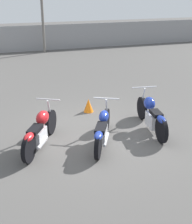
% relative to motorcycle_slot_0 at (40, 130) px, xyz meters
% --- Properties ---
extents(ground_plane, '(60.00, 60.00, 0.00)m').
position_rel_motorcycle_slot_0_xyz_m(ground_plane, '(1.54, 0.18, -0.45)').
color(ground_plane, '#514F4C').
extents(fence_back, '(40.00, 0.04, 1.57)m').
position_rel_motorcycle_slot_0_xyz_m(fence_back, '(1.54, 12.89, 0.33)').
color(fence_back, gray).
rests_on(fence_back, ground_plane).
extents(motorcycle_slot_0, '(1.22, 1.96, 1.04)m').
position_rel_motorcycle_slot_0_xyz_m(motorcycle_slot_0, '(0.00, 0.00, 0.00)').
color(motorcycle_slot_0, black).
rests_on(motorcycle_slot_0, ground_plane).
extents(motorcycle_slot_1, '(1.20, 1.99, 0.99)m').
position_rel_motorcycle_slot_0_xyz_m(motorcycle_slot_1, '(1.51, -0.34, -0.04)').
color(motorcycle_slot_1, black).
rests_on(motorcycle_slot_1, ground_plane).
extents(motorcycle_slot_2, '(0.74, 2.26, 1.05)m').
position_rel_motorcycle_slot_0_xyz_m(motorcycle_slot_2, '(3.08, 0.00, -0.00)').
color(motorcycle_slot_2, black).
rests_on(motorcycle_slot_2, ground_plane).
extents(traffic_cone_near, '(0.32, 0.32, 0.43)m').
position_rel_motorcycle_slot_0_xyz_m(traffic_cone_near, '(1.85, 1.88, -0.24)').
color(traffic_cone_near, orange).
rests_on(traffic_cone_near, ground_plane).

